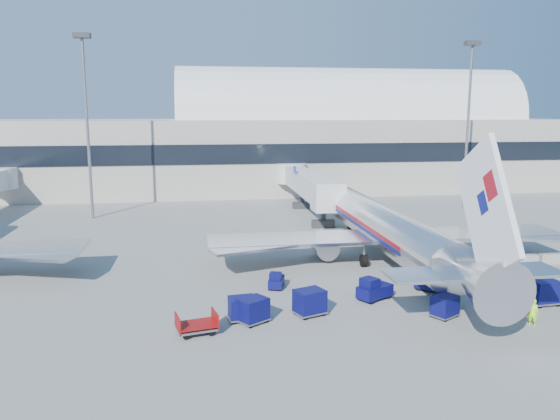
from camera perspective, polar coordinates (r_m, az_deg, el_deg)
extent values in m
plane|color=gray|center=(43.30, 0.66, -7.62)|extent=(260.00, 260.00, 0.00)
cube|color=#B2AA9E|center=(98.69, -19.36, 5.39)|extent=(170.00, 28.00, 12.00)
cube|color=black|center=(84.99, -21.12, 5.28)|extent=(170.00, 0.40, 3.00)
cylinder|color=white|center=(100.30, 6.92, 9.39)|extent=(60.00, 18.00, 18.00)
cylinder|color=silver|center=(50.63, 10.80, -1.78)|extent=(3.80, 28.00, 3.80)
sphere|color=silver|center=(63.78, 6.66, 0.78)|extent=(3.72, 3.72, 3.72)
cone|color=silver|center=(35.45, 19.96, -6.72)|extent=(3.80, 6.00, 3.80)
cube|color=maroon|center=(51.51, 10.45, -1.29)|extent=(3.85, 20.16, 0.32)
cube|color=navy|center=(51.58, 10.43, -1.69)|extent=(3.85, 20.16, 0.32)
cube|color=white|center=(34.05, 20.80, 0.16)|extent=(0.35, 7.79, 8.74)
cube|color=silver|center=(35.82, 19.60, -6.19)|extent=(11.00, 3.00, 0.18)
cube|color=silver|center=(49.84, 11.16, -2.69)|extent=(32.00, 5.00, 0.28)
cylinder|color=#B7B7BC|center=(49.92, 4.57, -3.63)|extent=(2.10, 3.80, 2.10)
cylinder|color=#B7B7BC|center=(53.46, 16.15, -3.08)|extent=(2.10, 3.80, 2.10)
cylinder|color=black|center=(61.39, 7.35, -1.93)|extent=(0.40, 0.90, 0.90)
cube|color=silver|center=(72.70, 2.79, 2.86)|extent=(2.70, 24.00, 2.70)
cube|color=silver|center=(60.91, 5.04, 1.41)|extent=(3.40, 3.20, 3.20)
cylinder|color=silver|center=(83.93, 1.25, 3.85)|extent=(4.40, 4.40, 3.00)
cube|color=#2D2D30|center=(63.38, 4.55, -0.25)|extent=(0.50, 0.50, 3.00)
cube|color=#2D2D30|center=(63.64, 4.53, -1.45)|extent=(2.60, 1.00, 0.90)
cube|color=#2D2D30|center=(75.92, 2.33, 1.50)|extent=(0.50, 0.50, 3.00)
cube|color=#2D2D30|center=(76.14, 2.32, 0.50)|extent=(2.60, 1.00, 0.90)
cube|color=navy|center=(72.20, 1.55, 4.26)|extent=(0.12, 1.40, 0.90)
cylinder|color=silver|center=(87.25, -27.11, 2.98)|extent=(4.40, 4.40, 3.00)
cylinder|color=slate|center=(71.98, -19.46, 7.82)|extent=(0.36, 0.36, 22.00)
cube|color=#2D2D30|center=(72.52, -20.01, 16.76)|extent=(2.00, 1.20, 0.60)
cylinder|color=slate|center=(79.65, 19.00, 8.02)|extent=(0.36, 0.36, 22.00)
cube|color=#2D2D30|center=(80.14, 19.49, 16.11)|extent=(2.00, 1.20, 0.60)
cube|color=#9E9E96|center=(50.92, 20.78, -5.04)|extent=(3.00, 0.55, 0.90)
cube|color=#9E9E96|center=(52.60, 23.92, -4.79)|extent=(3.00, 0.55, 0.90)
cube|color=#9E9E96|center=(54.42, 26.87, -4.53)|extent=(3.00, 0.55, 0.90)
cube|color=#090A47|center=(40.03, 9.86, -8.35)|extent=(2.89, 2.41, 0.84)
cube|color=#090A47|center=(39.42, 9.34, -7.59)|extent=(1.44, 1.48, 0.79)
cylinder|color=black|center=(41.08, 10.17, -8.31)|extent=(0.67, 0.53, 0.63)
cube|color=#090A47|center=(42.77, 15.59, -7.44)|extent=(2.49, 2.54, 0.77)
cube|color=#090A47|center=(42.78, 14.98, -6.54)|extent=(1.39, 1.38, 0.72)
cylinder|color=black|center=(42.98, 16.83, -7.80)|extent=(0.56, 0.58, 0.58)
cube|color=#090A47|center=(42.01, -0.38, -7.49)|extent=(1.54, 2.22, 0.66)
cube|color=#090A47|center=(41.44, -0.47, -6.98)|extent=(1.06, 1.01, 0.61)
cylinder|color=black|center=(42.80, -0.77, -7.49)|extent=(0.33, 0.52, 0.49)
cube|color=#090A47|center=(36.47, 3.12, -9.46)|extent=(2.26, 2.02, 1.50)
cube|color=slate|center=(36.73, 3.11, -10.57)|extent=(2.38, 2.11, 0.10)
cylinder|color=black|center=(37.55, 3.58, -10.14)|extent=(0.45, 0.30, 0.41)
cube|color=#090A47|center=(35.21, -2.84, -10.29)|extent=(2.21, 2.11, 1.41)
cube|color=slate|center=(35.47, -2.83, -11.37)|extent=(2.32, 2.21, 0.10)
cylinder|color=black|center=(36.26, -2.55, -10.90)|extent=(0.41, 0.35, 0.39)
cube|color=#090A47|center=(35.67, -3.97, -10.11)|extent=(1.82, 1.50, 1.34)
cube|color=slate|center=(35.91, -3.96, -11.12)|extent=(1.91, 1.55, 0.09)
cylinder|color=black|center=(36.51, -3.11, -10.77)|extent=(0.39, 0.19, 0.37)
cube|color=#090A47|center=(37.67, 16.84, -9.49)|extent=(1.98, 1.85, 1.27)
cube|color=slate|center=(37.89, 16.79, -10.41)|extent=(2.08, 1.94, 0.09)
cylinder|color=black|center=(38.62, 16.72, -10.03)|extent=(0.37, 0.30, 0.35)
cube|color=#090A47|center=(42.51, 25.86, -7.61)|extent=(1.99, 1.61, 1.51)
cube|color=slate|center=(42.73, 25.78, -8.59)|extent=(2.10, 1.67, 0.10)
cylinder|color=black|center=(43.61, 26.06, -8.27)|extent=(0.43, 0.20, 0.42)
cube|color=slate|center=(34.10, -8.69, -12.08)|extent=(2.69, 2.11, 0.13)
cube|color=maroon|center=(34.02, -8.70, -11.74)|extent=(2.70, 2.17, 0.09)
cylinder|color=black|center=(34.86, -7.65, -11.84)|extent=(0.46, 0.26, 0.43)
imported|color=#A4FF1A|center=(38.19, 24.91, -9.66)|extent=(0.76, 0.76, 1.78)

